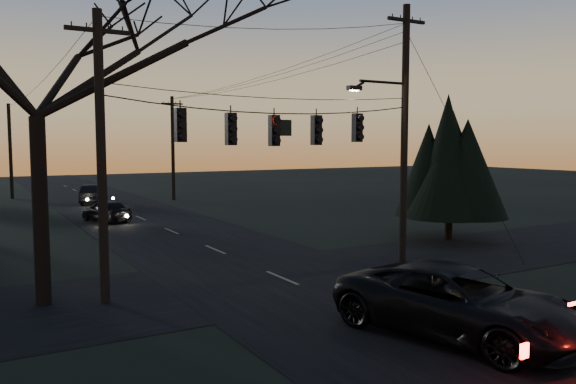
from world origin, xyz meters
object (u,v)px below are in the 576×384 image
suv_near (458,303)px  sedan_oncoming_a (106,211)px  bare_tree_left (34,38)px  sedan_oncoming_b (94,194)px  utility_pole_far_r (174,200)px  utility_pole_left (106,303)px  utility_pole_right (402,262)px  evergreen_right (450,154)px  utility_pole_far_l (12,198)px

suv_near → sedan_oncoming_a: size_ratio=1.57×
bare_tree_left → sedan_oncoming_b: size_ratio=2.55×
sedan_oncoming_b → utility_pole_far_r: bearing=-163.0°
suv_near → sedan_oncoming_a: 24.97m
utility_pole_far_r → bare_tree_left: bare_tree_left is taller
sedan_oncoming_b → utility_pole_left: bearing=98.7°
utility_pole_right → evergreen_right: 7.38m
utility_pole_right → sedan_oncoming_b: 28.95m
utility_pole_right → evergreen_right: evergreen_right is taller
evergreen_right → suv_near: 14.66m
sedan_oncoming_a → utility_pole_left: bearing=62.8°
utility_pole_right → utility_pole_far_l: size_ratio=1.25×
sedan_oncoming_b → suv_near: bearing=111.7°
bare_tree_left → utility_pole_right: bearing=-3.1°
bare_tree_left → sedan_oncoming_a: (5.40, 16.80, -6.98)m
utility_pole_right → evergreen_right: size_ratio=1.40×
evergreen_right → sedan_oncoming_a: 20.03m
bare_tree_left → sedan_oncoming_a: bare_tree_left is taller
utility_pole_left → suv_near: utility_pole_left is taller
bare_tree_left → suv_near: size_ratio=1.85×
utility_pole_right → sedan_oncoming_a: utility_pole_right is taller
utility_pole_far_l → suv_near: 43.82m
utility_pole_right → sedan_oncoming_a: size_ratio=2.56×
utility_pole_far_r → utility_pole_far_l: bearing=145.2°
evergreen_right → sedan_oncoming_b: bearing=114.7°
utility_pole_right → utility_pole_left: size_ratio=1.18×
utility_pole_left → sedan_oncoming_a: (3.80, 17.50, 0.66)m
utility_pole_left → evergreen_right: evergreen_right is taller
evergreen_right → suv_near: (-10.12, -10.07, -3.31)m
sedan_oncoming_a → bare_tree_left: bearing=57.2°
utility_pole_far_l → bare_tree_left: size_ratio=0.71×
utility_pole_left → sedan_oncoming_a: utility_pole_left is taller
utility_pole_right → suv_near: size_ratio=1.64×
utility_pole_far_l → sedan_oncoming_b: 9.37m
utility_pole_right → suv_near: utility_pole_right is taller
utility_pole_left → utility_pole_far_l: (0.00, 36.00, 0.00)m
sedan_oncoming_a → sedan_oncoming_b: 10.83m
utility_pole_left → bare_tree_left: size_ratio=0.75×
bare_tree_left → evergreen_right: (18.52, 2.09, -3.49)m
utility_pole_far_l → utility_pole_right: bearing=-72.3°
bare_tree_left → sedan_oncoming_b: bare_tree_left is taller
utility_pole_far_l → sedan_oncoming_b: bearing=-56.2°
utility_pole_left → sedan_oncoming_b: (5.20, 28.24, 0.73)m
sedan_oncoming_a → utility_pole_far_l: bearing=-93.4°
utility_pole_right → sedan_oncoming_b: (-6.30, 28.24, 0.73)m
utility_pole_left → sedan_oncoming_b: bearing=79.6°
utility_pole_left → sedan_oncoming_a: 17.92m
utility_pole_left → suv_near: size_ratio=1.39×
suv_near → evergreen_right: bearing=30.1°
utility_pole_far_l → utility_pole_far_r: bearing=-34.8°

